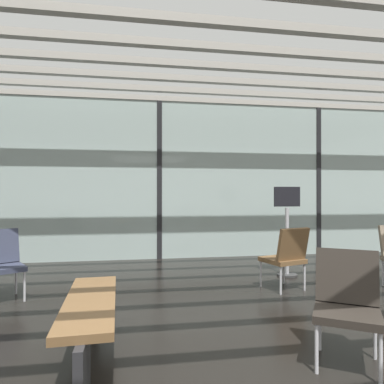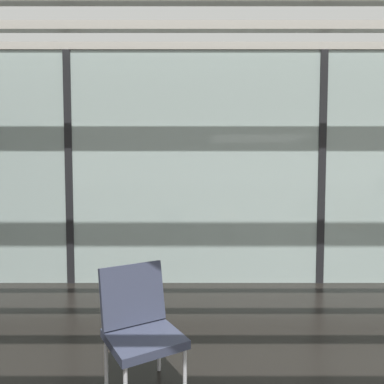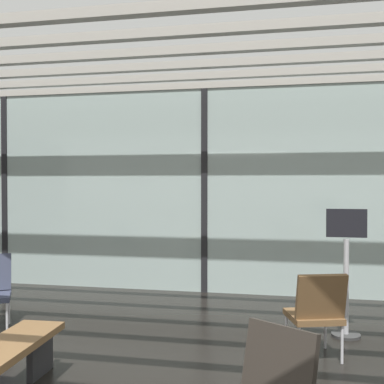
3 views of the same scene
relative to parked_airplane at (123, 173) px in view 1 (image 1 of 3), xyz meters
The scene contains 10 objects.
glass_curtain_wall 4.16m from the parked_airplane, 78.10° to the right, with size 14.00×0.08×3.22m, color #A3B7B2.
window_mullion_1 4.16m from the parked_airplane, 78.10° to the right, with size 0.10×0.12×3.22m, color black.
window_mullion_2 5.97m from the parked_airplane, 42.99° to the right, with size 0.10×0.12×3.22m, color black.
ceiling_slats 7.52m from the parked_airplane, 83.37° to the right, with size 13.72×6.72×0.10m.
parked_airplane is the anchor object (origin of this frame).
lounge_chair_1 9.00m from the parked_airplane, 76.84° to the right, with size 0.69×0.70×0.87m.
lounge_chair_2 7.25m from the parked_airplane, 70.06° to the right, with size 0.61×0.64×0.87m.
lounge_chair_3 6.74m from the parked_airplane, 101.58° to the right, with size 0.68×0.70×0.87m.
waiting_bench 8.38m from the parked_airplane, 90.06° to the right, with size 0.47×1.70×0.47m.
info_sign 6.64m from the parked_airplane, 64.64° to the right, with size 0.44×0.32×1.44m.
Camera 1 is at (-0.51, -1.92, 1.34)m, focal length 32.53 mm.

